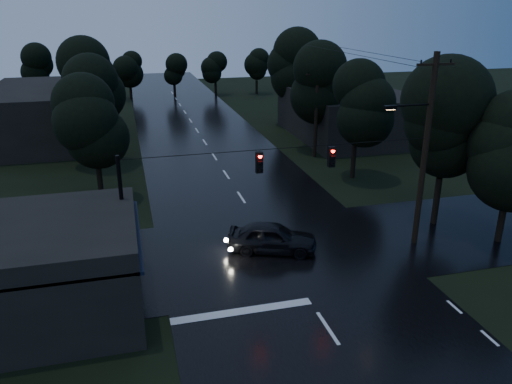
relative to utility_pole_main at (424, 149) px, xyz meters
name	(u,v)px	position (x,y,z in m)	size (l,w,h in m)	color
main_road	(214,157)	(-7.41, 19.00, -5.26)	(12.00, 120.00, 0.02)	black
cross_street	(276,250)	(-7.41, 1.00, -5.26)	(60.00, 9.00, 0.02)	black
building_far_right	(348,114)	(6.59, 23.00, -3.06)	(10.00, 14.00, 4.40)	black
building_far_left	(49,114)	(-21.41, 29.00, -2.76)	(10.00, 16.00, 5.00)	black
utility_pole_main	(424,149)	(0.00, 0.00, 0.00)	(3.50, 0.30, 10.00)	black
utility_pole_far	(316,111)	(0.89, 17.00, -1.38)	(2.00, 0.30, 7.50)	black
anchor_pole_left	(124,220)	(-14.91, 0.00, -2.26)	(0.18, 0.18, 6.00)	black
span_signals	(295,159)	(-6.85, -0.01, -0.01)	(15.00, 0.37, 1.12)	black
tree_corner_near	(447,123)	(2.59, 2.00, 0.74)	(4.48, 4.48, 9.44)	black
tree_left_a	(93,122)	(-16.41, 11.00, -0.02)	(3.92, 3.92, 8.26)	black
tree_left_b	(89,95)	(-17.01, 19.00, 0.36)	(4.20, 4.20, 8.85)	black
tree_left_c	(87,75)	(-17.61, 29.00, 0.74)	(4.48, 4.48, 9.44)	black
tree_right_a	(357,102)	(1.59, 11.00, 0.36)	(4.20, 4.20, 8.85)	black
tree_right_b	(323,82)	(2.19, 19.00, 0.74)	(4.48, 4.48, 9.44)	black
tree_right_c	(292,65)	(2.79, 29.00, 1.11)	(4.76, 4.76, 10.03)	black
car	(272,237)	(-7.63, 1.00, -4.48)	(1.84, 4.58, 1.56)	black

